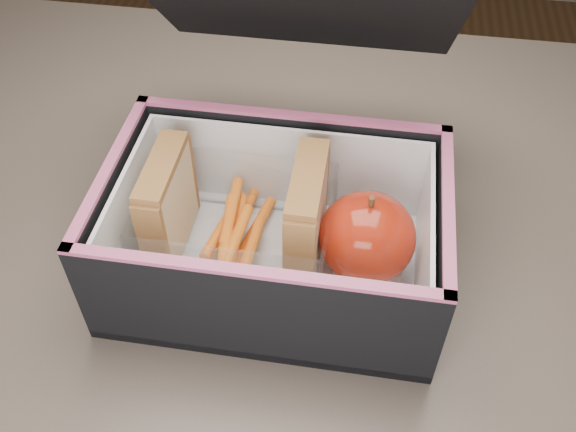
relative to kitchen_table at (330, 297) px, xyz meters
name	(u,v)px	position (x,y,z in m)	size (l,w,h in m)	color
kitchen_table	(330,297)	(0.00, 0.00, 0.00)	(1.20, 0.80, 0.75)	brown
lunch_bag	(276,221)	(-0.05, -0.04, 0.15)	(0.28, 0.32, 0.24)	black
plastic_tub	(238,225)	(-0.08, -0.04, 0.14)	(0.16, 0.12, 0.07)	white
sandwich_left	(168,204)	(-0.15, -0.04, 0.15)	(0.02, 0.09, 0.10)	tan
sandwich_right	(307,218)	(-0.02, -0.04, 0.16)	(0.03, 0.09, 0.10)	tan
carrot_sticks	(237,235)	(-0.09, -0.03, 0.12)	(0.05, 0.14, 0.03)	orange
paper_napkin	(363,265)	(0.03, -0.04, 0.11)	(0.07, 0.08, 0.01)	white
red_apple	(367,237)	(0.03, -0.04, 0.15)	(0.10, 0.10, 0.09)	maroon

